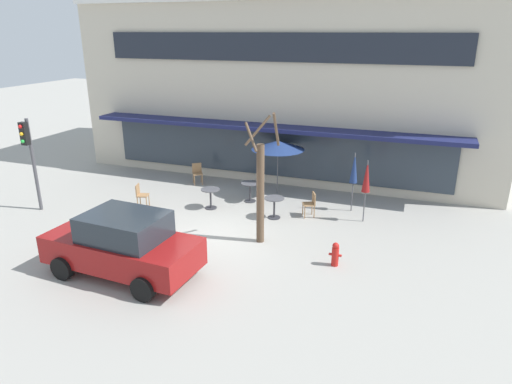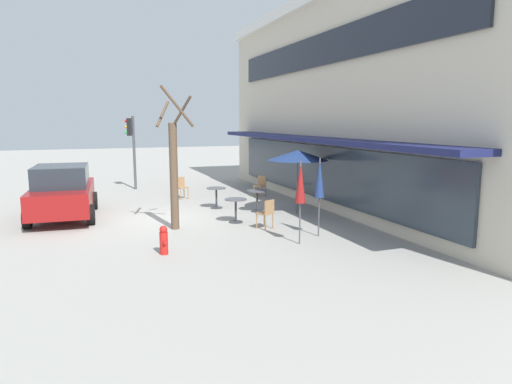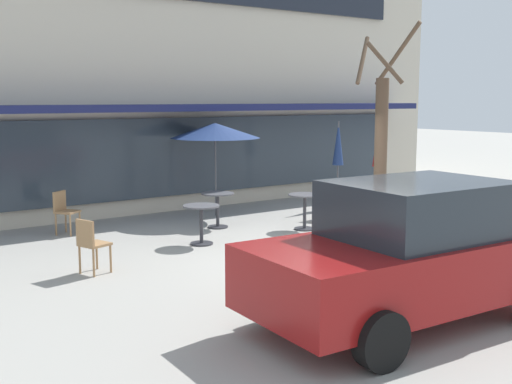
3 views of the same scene
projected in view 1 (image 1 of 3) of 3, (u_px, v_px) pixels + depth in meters
ground_plane at (211, 239)px, 14.58m from camera, size 80.00×80.00×0.00m
building_facade at (297, 82)px, 22.07m from camera, size 18.43×9.10×7.86m
cafe_table_near_wall at (250, 189)px, 17.58m from camera, size 0.70×0.70×0.76m
cafe_table_streetside at (211, 195)px, 16.90m from camera, size 0.70×0.70×0.76m
cafe_table_by_tree at (274, 204)px, 16.02m from camera, size 0.70×0.70×0.76m
patio_umbrella_green_folded at (367, 177)px, 15.35m from camera, size 0.28×0.28×2.20m
patio_umbrella_cream_folded at (354, 168)px, 16.29m from camera, size 0.28×0.28×2.20m
patio_umbrella_corner_open at (278, 145)px, 17.91m from camera, size 2.10×2.10×2.20m
cafe_chair_0 at (141, 194)px, 17.01m from camera, size 0.50×0.50×0.89m
cafe_chair_1 at (197, 172)px, 19.64m from camera, size 0.56×0.56×0.89m
cafe_chair_2 at (311, 203)px, 16.15m from camera, size 0.54×0.54×0.89m
parked_sedan at (123, 244)px, 12.21m from camera, size 4.29×2.19×1.76m
street_tree at (261, 188)px, 13.81m from camera, size 1.14×1.07×4.17m
traffic_light_pole at (29, 150)px, 16.10m from camera, size 0.26×0.44×3.40m
fire_hydrant at (335, 254)px, 12.81m from camera, size 0.36×0.20×0.71m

